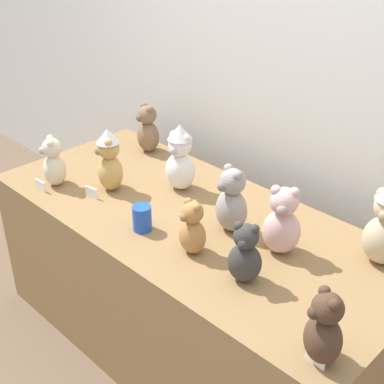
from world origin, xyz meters
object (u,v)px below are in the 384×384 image
(display_table, at_px, (192,284))
(teddy_bear_honey, at_px, (109,160))
(teddy_bear_cocoa, at_px, (324,329))
(party_cup_blue, at_px, (142,218))
(teddy_bear_charcoal, at_px, (245,254))
(teddy_bear_caramel, at_px, (192,229))
(teddy_bear_cream, at_px, (53,163))
(teddy_bear_blush, at_px, (282,222))
(teddy_bear_ash, at_px, (232,201))
(teddy_bear_snow, at_px, (180,158))
(teddy_bear_mocha, at_px, (148,130))

(display_table, distance_m, teddy_bear_honey, 0.69)
(teddy_bear_cocoa, relative_size, party_cup_blue, 2.31)
(teddy_bear_charcoal, xyz_separation_m, party_cup_blue, (-0.51, -0.04, -0.06))
(teddy_bear_caramel, distance_m, teddy_bear_cream, 0.86)
(teddy_bear_caramel, xyz_separation_m, party_cup_blue, (-0.26, -0.03, -0.05))
(teddy_bear_blush, height_order, teddy_bear_cream, teddy_bear_blush)
(teddy_bear_ash, bearing_deg, teddy_bear_cocoa, -10.61)
(teddy_bear_charcoal, distance_m, teddy_bear_snow, 0.73)
(party_cup_blue, bearing_deg, teddy_bear_cream, -176.62)
(teddy_bear_blush, height_order, teddy_bear_ash, teddy_bear_blush)
(teddy_bear_ash, xyz_separation_m, teddy_bear_mocha, (-0.83, 0.27, -0.01))
(teddy_bear_snow, xyz_separation_m, teddy_bear_ash, (0.40, -0.10, -0.02))
(teddy_bear_charcoal, xyz_separation_m, teddy_bear_ash, (-0.26, 0.22, 0.02))
(teddy_bear_caramel, relative_size, teddy_bear_ash, 0.80)
(teddy_bear_mocha, bearing_deg, display_table, -13.22)
(teddy_bear_charcoal, relative_size, teddy_bear_honey, 0.80)
(teddy_bear_caramel, bearing_deg, teddy_bear_ash, 98.27)
(teddy_bear_caramel, height_order, teddy_bear_ash, teddy_bear_ash)
(teddy_bear_mocha, bearing_deg, teddy_bear_ash, -5.39)
(teddy_bear_cocoa, xyz_separation_m, teddy_bear_cream, (-1.52, 0.05, -0.00))
(teddy_bear_cocoa, relative_size, teddy_bear_caramel, 1.11)
(teddy_bear_honey, relative_size, teddy_bear_caramel, 1.33)
(display_table, height_order, teddy_bear_snow, teddy_bear_snow)
(teddy_bear_charcoal, bearing_deg, display_table, 131.86)
(teddy_bear_charcoal, height_order, teddy_bear_cream, teddy_bear_cream)
(teddy_bear_mocha, bearing_deg, teddy_bear_cocoa, -9.87)
(teddy_bear_cream, bearing_deg, teddy_bear_blush, 45.58)
(teddy_bear_caramel, height_order, party_cup_blue, teddy_bear_caramel)
(display_table, height_order, party_cup_blue, party_cup_blue)
(display_table, bearing_deg, teddy_bear_caramel, -45.06)
(teddy_bear_mocha, height_order, party_cup_blue, teddy_bear_mocha)
(teddy_bear_blush, height_order, teddy_bear_caramel, teddy_bear_blush)
(teddy_bear_cocoa, distance_m, teddy_bear_mocha, 1.61)
(teddy_bear_caramel, bearing_deg, teddy_bear_honey, 179.77)
(display_table, relative_size, party_cup_blue, 17.55)
(teddy_bear_blush, relative_size, teddy_bear_ash, 1.00)
(teddy_bear_charcoal, xyz_separation_m, teddy_bear_caramel, (-0.26, -0.01, -0.01))
(display_table, relative_size, teddy_bear_honey, 6.36)
(display_table, distance_m, teddy_bear_snow, 0.59)
(teddy_bear_mocha, relative_size, party_cup_blue, 2.40)
(teddy_bear_charcoal, relative_size, teddy_bear_mocha, 0.92)
(party_cup_blue, bearing_deg, teddy_bear_ash, 45.28)
(teddy_bear_ash, bearing_deg, teddy_bear_charcoal, -23.50)
(teddy_bear_honey, relative_size, teddy_bear_mocha, 1.15)
(teddy_bear_charcoal, height_order, teddy_bear_caramel, teddy_bear_charcoal)
(display_table, distance_m, teddy_bear_ash, 0.54)
(teddy_bear_blush, bearing_deg, teddy_bear_honey, 159.31)
(teddy_bear_cocoa, distance_m, teddy_bear_blush, 0.56)
(teddy_bear_snow, distance_m, teddy_bear_mocha, 0.46)
(teddy_bear_charcoal, relative_size, teddy_bear_snow, 0.75)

